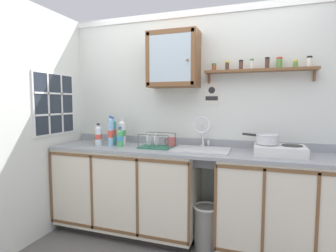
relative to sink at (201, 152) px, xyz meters
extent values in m
cube|color=silver|center=(-0.10, 0.27, 0.28)|extent=(3.61, 0.05, 2.41)
cube|color=white|center=(-0.10, 0.24, 1.43)|extent=(3.61, 0.02, 0.05)
cube|color=silver|center=(-1.62, -0.65, 0.28)|extent=(0.05, 3.41, 2.41)
cube|color=black|center=(-0.81, -0.01, -0.89)|extent=(1.51, 0.52, 0.08)
cube|color=beige|center=(-0.81, -0.04, -0.43)|extent=(1.54, 0.58, 0.84)
cube|color=brown|center=(-0.81, -0.33, -0.05)|extent=(1.54, 0.01, 0.03)
cube|color=brown|center=(-0.81, -0.33, -0.80)|extent=(1.54, 0.01, 0.03)
cube|color=brown|center=(-1.58, -0.33, -0.43)|extent=(0.02, 0.01, 0.77)
cube|color=brown|center=(-1.06, -0.33, -0.43)|extent=(0.02, 0.01, 0.77)
cube|color=brown|center=(-0.55, -0.33, -0.43)|extent=(0.02, 0.01, 0.77)
cube|color=brown|center=(-0.04, -0.33, -0.43)|extent=(0.02, 0.01, 0.77)
cube|color=black|center=(0.80, -0.01, -0.89)|extent=(1.16, 0.52, 0.08)
cube|color=beige|center=(0.80, -0.04, -0.43)|extent=(1.19, 0.58, 0.84)
cube|color=brown|center=(0.80, -0.33, -0.05)|extent=(1.19, 0.01, 0.03)
cube|color=brown|center=(0.20, -0.33, -0.43)|extent=(0.02, 0.01, 0.77)
cube|color=brown|center=(0.60, -0.33, -0.43)|extent=(0.02, 0.01, 0.77)
cube|color=brown|center=(0.99, -0.33, -0.43)|extent=(0.02, 0.01, 0.77)
cube|color=gray|center=(-0.10, -0.04, 0.01)|extent=(2.97, 0.61, 0.03)
cube|color=gray|center=(-0.10, 0.24, 0.06)|extent=(2.97, 0.02, 0.08)
cube|color=silver|center=(0.00, -0.02, 0.03)|extent=(0.56, 0.40, 0.01)
cube|color=slate|center=(0.00, -0.02, -0.11)|extent=(0.48, 0.32, 0.01)
cube|color=slate|center=(0.00, 0.14, -0.05)|extent=(0.48, 0.01, 0.14)
cube|color=slate|center=(0.00, -0.18, -0.05)|extent=(0.48, 0.01, 0.14)
cylinder|color=#4C4C51|center=(0.00, -0.02, -0.11)|extent=(0.04, 0.04, 0.01)
cylinder|color=silver|center=(-0.02, 0.20, 0.04)|extent=(0.05, 0.05, 0.02)
cylinder|color=silver|center=(-0.02, 0.20, 0.16)|extent=(0.02, 0.02, 0.22)
torus|color=silver|center=(-0.02, 0.12, 0.26)|extent=(0.18, 0.02, 0.18)
cylinder|color=silver|center=(0.04, 0.20, 0.07)|extent=(0.02, 0.02, 0.05)
cube|color=silver|center=(0.72, -0.02, 0.07)|extent=(0.44, 0.32, 0.08)
cylinder|color=#2D2D2D|center=(0.62, 0.00, 0.11)|extent=(0.18, 0.18, 0.01)
cylinder|color=#2D2D2D|center=(0.83, 0.00, 0.11)|extent=(0.18, 0.18, 0.01)
cylinder|color=black|center=(0.62, -0.17, 0.07)|extent=(0.03, 0.02, 0.03)
cylinder|color=black|center=(0.83, -0.17, 0.07)|extent=(0.03, 0.02, 0.03)
cylinder|color=silver|center=(0.62, 0.00, 0.16)|extent=(0.20, 0.20, 0.09)
torus|color=silver|center=(0.62, 0.00, 0.20)|extent=(0.20, 0.20, 0.01)
cylinder|color=black|center=(0.46, 0.09, 0.19)|extent=(0.15, 0.10, 0.02)
cylinder|color=teal|center=(-1.02, 0.03, 0.15)|extent=(0.08, 0.08, 0.25)
cone|color=teal|center=(-1.02, 0.03, 0.30)|extent=(0.08, 0.08, 0.04)
cylinder|color=#2D59B2|center=(-1.02, 0.03, 0.32)|extent=(0.04, 0.04, 0.02)
cylinder|color=#D84C3F|center=(-1.02, 0.03, 0.16)|extent=(0.08, 0.08, 0.07)
cylinder|color=#8CB7E0|center=(-0.98, -0.08, 0.16)|extent=(0.06, 0.06, 0.28)
cone|color=#8CB7E0|center=(-0.98, -0.08, 0.32)|extent=(0.06, 0.06, 0.03)
cylinder|color=#2D59B2|center=(-0.98, -0.08, 0.34)|extent=(0.03, 0.03, 0.02)
cylinder|color=#D84C3F|center=(-0.98, -0.08, 0.16)|extent=(0.07, 0.07, 0.08)
cylinder|color=gold|center=(-1.19, -0.02, 0.10)|extent=(0.07, 0.07, 0.16)
cone|color=gold|center=(-1.19, -0.02, 0.20)|extent=(0.07, 0.07, 0.03)
cylinder|color=white|center=(-1.19, -0.02, 0.23)|extent=(0.03, 0.03, 0.02)
cylinder|color=#4C9959|center=(-1.19, -0.02, 0.12)|extent=(0.07, 0.07, 0.04)
cylinder|color=#4CB266|center=(-0.86, -0.08, 0.10)|extent=(0.07, 0.07, 0.16)
cone|color=#4CB266|center=(-0.86, -0.08, 0.20)|extent=(0.07, 0.07, 0.03)
cylinder|color=#2D59B2|center=(-0.86, -0.08, 0.23)|extent=(0.03, 0.03, 0.02)
cylinder|color=#3F8CCC|center=(-0.86, -0.08, 0.11)|extent=(0.07, 0.07, 0.04)
cylinder|color=silver|center=(-1.12, -0.10, 0.12)|extent=(0.07, 0.07, 0.19)
cone|color=silver|center=(-1.12, -0.10, 0.23)|extent=(0.07, 0.07, 0.03)
cylinder|color=#262626|center=(-1.12, -0.10, 0.26)|extent=(0.03, 0.03, 0.02)
cylinder|color=#D84C3F|center=(-1.12, -0.10, 0.12)|extent=(0.08, 0.08, 0.05)
cylinder|color=white|center=(-0.92, 0.07, 0.14)|extent=(0.08, 0.08, 0.24)
cone|color=white|center=(-0.92, 0.07, 0.28)|extent=(0.08, 0.08, 0.04)
cylinder|color=white|center=(-0.92, 0.07, 0.31)|extent=(0.04, 0.04, 0.02)
cylinder|color=#4C9959|center=(-0.92, 0.07, 0.15)|extent=(0.08, 0.08, 0.07)
cube|color=#26664C|center=(-0.46, -0.02, 0.03)|extent=(0.36, 0.25, 0.01)
cylinder|color=#4C4F54|center=(-0.63, -0.13, 0.10)|extent=(0.01, 0.01, 0.13)
cylinder|color=#4C4F54|center=(-0.30, -0.13, 0.10)|extent=(0.01, 0.01, 0.13)
cylinder|color=#4C4F54|center=(-0.63, 0.10, 0.10)|extent=(0.01, 0.01, 0.13)
cylinder|color=#4C4F54|center=(-0.30, 0.10, 0.10)|extent=(0.01, 0.01, 0.13)
cylinder|color=#4C4F54|center=(-0.46, -0.13, 0.17)|extent=(0.33, 0.01, 0.01)
cylinder|color=#4C4F54|center=(-0.46, 0.10, 0.17)|extent=(0.33, 0.01, 0.01)
cylinder|color=white|center=(-0.55, -0.02, 0.11)|extent=(0.01, 0.14, 0.14)
cylinder|color=white|center=(-0.47, -0.02, 0.11)|extent=(0.01, 0.13, 0.13)
cylinder|color=#B24C47|center=(-0.33, 0.06, 0.08)|extent=(0.08, 0.08, 0.11)
torus|color=#B24C47|center=(-0.38, 0.06, 0.08)|extent=(0.07, 0.02, 0.07)
cube|color=brown|center=(-0.33, 0.12, 0.94)|extent=(0.54, 0.25, 0.58)
cube|color=silver|center=(-0.33, -0.01, 0.94)|extent=(0.44, 0.01, 0.48)
cube|color=brown|center=(-0.57, -0.01, 0.94)|extent=(0.04, 0.01, 0.54)
cube|color=brown|center=(-0.09, -0.01, 0.94)|extent=(0.04, 0.01, 0.54)
cube|color=brown|center=(-0.33, -0.01, 1.20)|extent=(0.50, 0.01, 0.05)
cube|color=brown|center=(-0.33, -0.01, 0.68)|extent=(0.50, 0.01, 0.05)
sphere|color=olive|center=(-0.14, -0.02, 0.91)|extent=(0.02, 0.02, 0.02)
cube|color=brown|center=(0.52, 0.18, 0.81)|extent=(1.05, 0.14, 0.02)
cube|color=brown|center=(0.03, 0.23, 0.74)|extent=(0.02, 0.03, 0.10)
cube|color=brown|center=(1.02, 0.23, 0.74)|extent=(0.02, 0.03, 0.10)
cylinder|color=brown|center=(0.09, 0.17, 0.85)|extent=(0.04, 0.04, 0.06)
cylinder|color=#33723F|center=(0.09, 0.17, 0.88)|extent=(0.05, 0.05, 0.02)
cylinder|color=#4C3326|center=(0.22, 0.19, 0.86)|extent=(0.04, 0.04, 0.08)
cylinder|color=yellow|center=(0.22, 0.19, 0.90)|extent=(0.04, 0.04, 0.02)
cylinder|color=#4C3326|center=(0.36, 0.16, 0.86)|extent=(0.04, 0.04, 0.08)
cylinder|color=black|center=(0.36, 0.16, 0.90)|extent=(0.04, 0.04, 0.02)
cylinder|color=silver|center=(0.46, 0.18, 0.86)|extent=(0.04, 0.04, 0.08)
cylinder|color=#33723F|center=(0.46, 0.18, 0.91)|extent=(0.04, 0.04, 0.02)
cylinder|color=#4C3326|center=(0.60, 0.17, 0.86)|extent=(0.04, 0.04, 0.09)
cylinder|color=black|center=(0.60, 0.17, 0.92)|extent=(0.04, 0.04, 0.02)
cylinder|color=#598C3F|center=(0.71, 0.19, 0.86)|extent=(0.05, 0.05, 0.09)
cylinder|color=red|center=(0.71, 0.19, 0.92)|extent=(0.05, 0.05, 0.02)
cylinder|color=#598C3F|center=(0.85, 0.18, 0.85)|extent=(0.04, 0.04, 0.06)
cylinder|color=yellow|center=(0.85, 0.18, 0.88)|extent=(0.04, 0.04, 0.02)
cylinder|color=silver|center=(0.96, 0.17, 0.86)|extent=(0.04, 0.04, 0.08)
cylinder|color=black|center=(0.96, 0.17, 0.91)|extent=(0.05, 0.05, 0.02)
cube|color=silver|center=(0.06, 0.25, 0.59)|extent=(0.15, 0.01, 0.24)
cube|color=#262626|center=(0.06, 0.24, 0.54)|extent=(0.13, 0.00, 0.04)
cylinder|color=#262626|center=(0.06, 0.24, 0.62)|extent=(0.07, 0.00, 0.07)
cube|color=#262D38|center=(-1.59, -0.22, 0.48)|extent=(0.01, 0.57, 0.64)
cube|color=white|center=(-1.60, -0.22, 0.48)|extent=(0.02, 0.61, 0.68)
cube|color=white|center=(-1.58, -0.32, 0.48)|extent=(0.01, 0.02, 0.64)
cube|color=white|center=(-1.58, -0.12, 0.48)|extent=(0.01, 0.02, 0.64)
cube|color=white|center=(-1.58, -0.22, 0.37)|extent=(0.01, 0.57, 0.02)
cube|color=white|center=(-1.58, -0.22, 0.59)|extent=(0.01, 0.57, 0.02)
cylinder|color=gray|center=(0.08, -0.12, -0.72)|extent=(0.23, 0.23, 0.42)
torus|color=white|center=(0.08, -0.12, -0.51)|extent=(0.26, 0.26, 0.02)
camera|label=1|loc=(0.55, -2.61, 0.50)|focal=28.72mm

